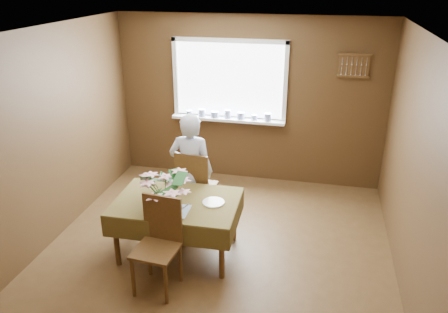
% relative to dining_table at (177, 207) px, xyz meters
% --- Properties ---
extents(floor, '(4.50, 4.50, 0.00)m').
position_rel_dining_table_xyz_m(floor, '(0.44, -0.06, -0.59)').
color(floor, '#4C331A').
rests_on(floor, ground).
extents(ceiling, '(4.50, 4.50, 0.00)m').
position_rel_dining_table_xyz_m(ceiling, '(0.44, -0.06, 1.91)').
color(ceiling, white).
rests_on(ceiling, wall_back).
extents(wall_back, '(4.00, 0.00, 4.00)m').
position_rel_dining_table_xyz_m(wall_back, '(0.44, 2.19, 0.66)').
color(wall_back, brown).
rests_on(wall_back, floor).
extents(wall_front, '(4.00, 0.00, 4.00)m').
position_rel_dining_table_xyz_m(wall_front, '(0.44, -2.31, 0.66)').
color(wall_front, brown).
rests_on(wall_front, floor).
extents(wall_left, '(0.00, 4.50, 4.50)m').
position_rel_dining_table_xyz_m(wall_left, '(-1.56, -0.06, 0.66)').
color(wall_left, brown).
rests_on(wall_left, floor).
extents(wall_right, '(0.00, 4.50, 4.50)m').
position_rel_dining_table_xyz_m(wall_right, '(2.44, -0.06, 0.66)').
color(wall_right, brown).
rests_on(wall_right, floor).
extents(window_assembly, '(1.72, 0.20, 1.22)m').
position_rel_dining_table_xyz_m(window_assembly, '(0.14, 2.13, 0.75)').
color(window_assembly, white).
rests_on(window_assembly, wall_back).
extents(spoon_rack, '(0.44, 0.05, 0.33)m').
position_rel_dining_table_xyz_m(spoon_rack, '(1.89, 2.15, 1.26)').
color(spoon_rack, brown).
rests_on(spoon_rack, wall_back).
extents(dining_table, '(1.41, 0.98, 0.68)m').
position_rel_dining_table_xyz_m(dining_table, '(0.00, 0.00, 0.00)').
color(dining_table, brown).
rests_on(dining_table, floor).
extents(chair_far, '(0.47, 0.47, 1.01)m').
position_rel_dining_table_xyz_m(chair_far, '(0.02, 0.66, -0.05)').
color(chair_far, brown).
rests_on(chair_far, floor).
extents(chair_near, '(0.46, 0.46, 0.98)m').
position_rel_dining_table_xyz_m(chair_near, '(0.00, -0.58, -0.06)').
color(chair_near, brown).
rests_on(chair_near, floor).
extents(seated_woman, '(0.56, 0.38, 1.50)m').
position_rel_dining_table_xyz_m(seated_woman, '(-0.02, 0.64, 0.16)').
color(seated_woman, white).
rests_on(seated_woman, floor).
extents(flower_bouquet, '(0.51, 0.51, 0.43)m').
position_rel_dining_table_xyz_m(flower_bouquet, '(-0.05, -0.19, 0.36)').
color(flower_bouquet, white).
rests_on(flower_bouquet, dining_table).
extents(side_plate, '(0.28, 0.28, 0.01)m').
position_rel_dining_table_xyz_m(side_plate, '(0.42, 0.04, 0.09)').
color(side_plate, white).
rests_on(side_plate, dining_table).
extents(table_knife, '(0.09, 0.22, 0.00)m').
position_rel_dining_table_xyz_m(table_knife, '(0.13, -0.16, 0.09)').
color(table_knife, silver).
rests_on(table_knife, dining_table).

